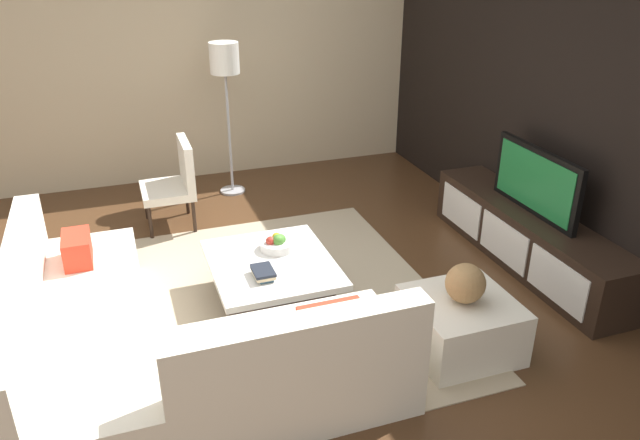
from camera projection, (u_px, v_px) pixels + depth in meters
The scene contains 14 objects.
ground_plane at pixel (264, 312), 4.81m from camera, with size 14.00×14.00×0.00m, color #4C301C.
feature_wall_back at pixel (579, 106), 5.01m from camera, with size 6.40×0.12×2.80m, color black.
side_wall_left at pixel (206, 57), 7.00m from camera, with size 0.12×5.20×2.80m, color beige.
area_rug at pixel (261, 305), 4.89m from camera, with size 3.01×2.80×0.01m, color tan.
media_console at pixel (527, 238), 5.41m from camera, with size 2.30×0.49×0.50m.
television at pixel (536, 181), 5.19m from camera, with size 1.06×0.06×0.57m.
sectional_couch at pixel (152, 343), 3.98m from camera, with size 2.44×2.38×0.81m.
coffee_table at pixel (272, 281), 4.83m from camera, with size 1.07×0.93×0.38m.
accent_chair_near at pixel (176, 179), 6.03m from camera, with size 0.56×0.50×0.87m.
floor_lamp at pixel (225, 68), 6.43m from camera, with size 0.31×0.31×1.66m.
ottoman at pixel (461, 325), 4.30m from camera, with size 0.70×0.70×0.40m, color silver.
fruit_bowl at pixel (277, 244), 4.92m from camera, with size 0.28×0.28×0.14m.
decorative_ball at pixel (465, 283), 4.16m from camera, with size 0.28×0.28×0.28m, color #997247.
book_stack at pixel (263, 273), 4.53m from camera, with size 0.22×0.15×0.07m.
Camera 1 is at (3.96, -0.92, 2.70)m, focal length 34.53 mm.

